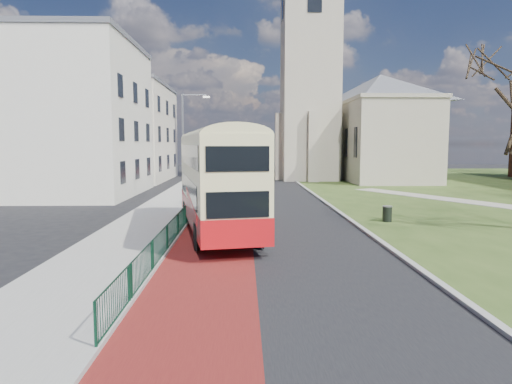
{
  "coord_description": "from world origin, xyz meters",
  "views": [
    {
      "loc": [
        0.13,
        -17.15,
        4.31
      ],
      "look_at": [
        0.72,
        4.85,
        2.0
      ],
      "focal_mm": 32.0,
      "sensor_mm": 36.0,
      "label": 1
    }
  ],
  "objects": [
    {
      "name": "pavement_west",
      "position": [
        -5.0,
        20.0,
        0.06
      ],
      "size": [
        4.0,
        120.0,
        0.12
      ],
      "primitive_type": "cube",
      "color": "gray",
      "rests_on": "ground"
    },
    {
      "name": "street_block_near",
      "position": [
        -14.0,
        22.0,
        6.51
      ],
      "size": [
        10.3,
        14.3,
        13.0
      ],
      "color": "silver",
      "rests_on": "ground"
    },
    {
      "name": "gothic_church",
      "position": [
        12.56,
        38.0,
        13.13
      ],
      "size": [
        16.38,
        18.0,
        40.0
      ],
      "color": "#A19783",
      "rests_on": "ground"
    },
    {
      "name": "ground",
      "position": [
        0.0,
        0.0,
        0.0
      ],
      "size": [
        160.0,
        160.0,
        0.0
      ],
      "primitive_type": "plane",
      "color": "black",
      "rests_on": "ground"
    },
    {
      "name": "bus",
      "position": [
        -1.19,
        4.83,
        2.79
      ],
      "size": [
        4.86,
        12.0,
        4.89
      ],
      "rotation": [
        0.0,
        0.0,
        0.19
      ],
      "color": "#AE1014",
      "rests_on": "ground"
    },
    {
      "name": "streetlamp",
      "position": [
        -4.35,
        18.0,
        4.59
      ],
      "size": [
        2.13,
        0.18,
        8.0
      ],
      "color": "gray",
      "rests_on": "pavement_west"
    },
    {
      "name": "pedestrian_railing",
      "position": [
        -2.95,
        4.0,
        0.55
      ],
      "size": [
        0.07,
        24.0,
        1.12
      ],
      "color": "#0C3824",
      "rests_on": "ground"
    },
    {
      "name": "bus_lane",
      "position": [
        -1.2,
        20.0,
        0.01
      ],
      "size": [
        3.4,
        120.0,
        0.01
      ],
      "primitive_type": "cube",
      "color": "#591414",
      "rests_on": "ground"
    },
    {
      "name": "kerb_east",
      "position": [
        6.1,
        22.0,
        0.07
      ],
      "size": [
        0.25,
        80.0,
        0.13
      ],
      "primitive_type": "cube",
      "color": "#999993",
      "rests_on": "ground"
    },
    {
      "name": "road_carriageway",
      "position": [
        1.5,
        20.0,
        0.01
      ],
      "size": [
        9.0,
        120.0,
        0.01
      ],
      "primitive_type": "cube",
      "color": "black",
      "rests_on": "ground"
    },
    {
      "name": "street_block_far",
      "position": [
        -14.0,
        38.0,
        5.76
      ],
      "size": [
        10.3,
        16.3,
        11.5
      ],
      "color": "beige",
      "rests_on": "ground"
    },
    {
      "name": "litter_bin",
      "position": [
        8.07,
        7.62,
        0.48
      ],
      "size": [
        0.72,
        0.72,
        0.88
      ],
      "rotation": [
        0.0,
        0.0,
        -0.39
      ],
      "color": "black",
      "rests_on": "grass_green"
    },
    {
      "name": "kerb_west",
      "position": [
        -3.0,
        20.0,
        0.07
      ],
      "size": [
        0.25,
        120.0,
        0.13
      ],
      "primitive_type": "cube",
      "color": "#999993",
      "rests_on": "ground"
    }
  ]
}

